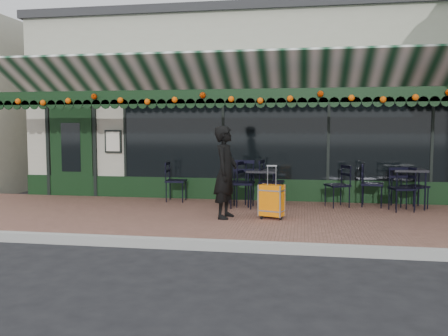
% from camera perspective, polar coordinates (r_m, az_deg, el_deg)
% --- Properties ---
extents(ground, '(80.00, 80.00, 0.00)m').
position_cam_1_polar(ground, '(7.20, 2.46, -9.83)').
color(ground, black).
rests_on(ground, ground).
extents(sidewalk, '(18.00, 4.00, 0.15)m').
position_cam_1_polar(sidewalk, '(9.13, 4.03, -6.22)').
color(sidewalk, brown).
rests_on(sidewalk, ground).
extents(curb, '(18.00, 0.16, 0.15)m').
position_cam_1_polar(curb, '(7.11, 2.38, -9.41)').
color(curb, '#9E9E99').
rests_on(curb, ground).
extents(restaurant_building, '(12.00, 9.60, 4.50)m').
position_cam_1_polar(restaurant_building, '(14.78, 6.29, 6.54)').
color(restaurant_building, '#AAA794').
rests_on(restaurant_building, ground).
extents(woman, '(0.50, 0.68, 1.71)m').
position_cam_1_polar(woman, '(8.77, 0.20, -0.51)').
color(woman, black).
rests_on(woman, sidewalk).
extents(suitcase, '(0.48, 0.36, 0.98)m').
position_cam_1_polar(suitcase, '(8.80, 5.74, -3.98)').
color(suitcase, orange).
rests_on(suitcase, sidewalk).
extents(cafe_table_a, '(0.67, 0.67, 0.82)m').
position_cam_1_polar(cafe_table_a, '(10.62, 21.31, -0.55)').
color(cafe_table_a, black).
rests_on(cafe_table_a, sidewalk).
extents(cafe_table_b, '(0.63, 0.63, 0.78)m').
position_cam_1_polar(cafe_table_b, '(10.18, 4.59, -0.68)').
color(cafe_table_b, black).
rests_on(cafe_table_b, sidewalk).
extents(chair_a_left, '(0.60, 0.60, 0.90)m').
position_cam_1_polar(chair_a_left, '(10.35, 13.48, -2.09)').
color(chair_a_left, black).
rests_on(chair_a_left, sidewalk).
extents(chair_a_right, '(0.54, 0.54, 0.94)m').
position_cam_1_polar(chair_a_right, '(10.59, 17.41, -1.91)').
color(chair_a_right, black).
rests_on(chair_a_right, sidewalk).
extents(chair_a_front, '(0.53, 0.53, 0.89)m').
position_cam_1_polar(chair_a_front, '(10.19, 20.62, -2.40)').
color(chair_a_front, black).
rests_on(chair_a_front, sidewalk).
extents(chair_a_extra, '(0.63, 0.63, 0.90)m').
position_cam_1_polar(chair_a_extra, '(10.62, 21.96, -2.14)').
color(chair_a_extra, black).
rests_on(chair_a_extra, sidewalk).
extents(chair_b_left, '(0.63, 0.63, 0.99)m').
position_cam_1_polar(chair_b_left, '(10.22, 1.08, -1.80)').
color(chair_b_left, black).
rests_on(chair_b_left, sidewalk).
extents(chair_b_right, '(0.57, 0.57, 1.01)m').
position_cam_1_polar(chair_b_right, '(10.24, 5.74, -1.75)').
color(chair_b_right, black).
rests_on(chair_b_right, sidewalk).
extents(chair_b_front, '(0.51, 0.51, 1.01)m').
position_cam_1_polar(chair_b_front, '(9.96, 2.21, -1.90)').
color(chair_b_front, black).
rests_on(chair_b_front, sidewalk).
extents(chair_solo, '(0.48, 0.48, 0.92)m').
position_cam_1_polar(chair_solo, '(10.87, -5.79, -1.61)').
color(chair_solo, black).
rests_on(chair_solo, sidewalk).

